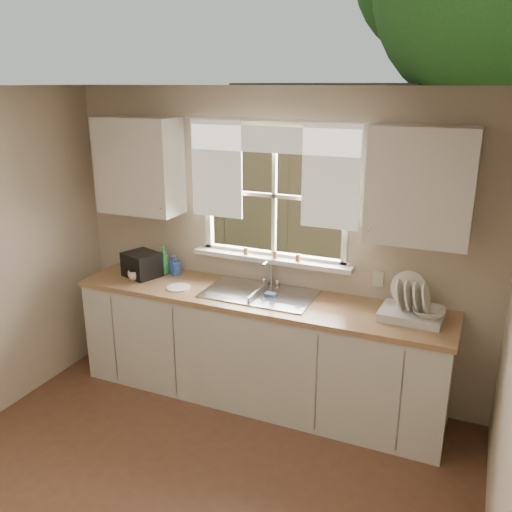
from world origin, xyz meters
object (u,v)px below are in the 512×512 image
at_px(soap_bottle_a, 164,260).
at_px(cup, 134,275).
at_px(black_appliance, 142,264).
at_px(dish_rack, 412,308).

xyz_separation_m(soap_bottle_a, cup, (-0.15, -0.23, -0.09)).
xyz_separation_m(soap_bottle_a, black_appliance, (-0.15, -0.11, -0.02)).
bearing_deg(dish_rack, cup, -176.32).
xyz_separation_m(dish_rack, cup, (-2.28, -0.15, -0.03)).
xyz_separation_m(dish_rack, black_appliance, (-2.28, -0.03, 0.03)).
distance_m(dish_rack, black_appliance, 2.28).
distance_m(cup, black_appliance, 0.13).
distance_m(soap_bottle_a, cup, 0.29).
relative_size(dish_rack, cup, 4.10).
bearing_deg(dish_rack, black_appliance, -179.14).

